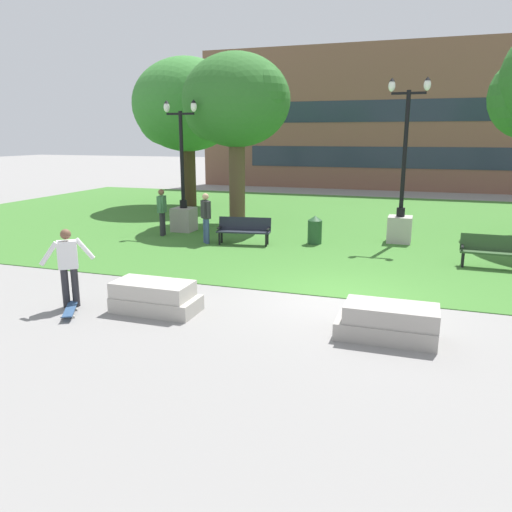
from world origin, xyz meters
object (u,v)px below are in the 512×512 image
(park_bench_near_right, at_px, (244,229))
(lamp_post_center, at_px, (183,205))
(person_skateboarder, at_px, (68,263))
(lamp_post_left, at_px, (401,211))
(skateboard, at_px, (70,311))
(park_bench_near_left, at_px, (495,249))
(person_bystander_far_lawn, at_px, (162,210))
(concrete_block_left, at_px, (388,322))
(trash_bin, at_px, (315,230))
(concrete_block_center, at_px, (155,297))
(person_bystander_near_lawn, at_px, (206,215))

(park_bench_near_right, height_order, lamp_post_center, lamp_post_center)
(person_skateboarder, distance_m, park_bench_near_right, 7.31)
(lamp_post_left, bearing_deg, skateboard, -122.48)
(person_skateboarder, bearing_deg, lamp_post_center, 100.55)
(park_bench_near_left, distance_m, lamp_post_left, 3.86)
(lamp_post_left, bearing_deg, person_bystander_far_lawn, -169.64)
(concrete_block_left, height_order, person_bystander_far_lawn, person_bystander_far_lawn)
(trash_bin, bearing_deg, park_bench_near_right, -159.87)
(lamp_post_left, xyz_separation_m, lamp_post_center, (-8.00, -0.48, -0.10))
(park_bench_near_right, bearing_deg, park_bench_near_left, -5.38)
(park_bench_near_left, height_order, park_bench_near_right, same)
(concrete_block_left, xyz_separation_m, lamp_post_left, (-0.25, 8.77, 0.80))
(concrete_block_center, distance_m, person_bystander_near_lawn, 6.83)
(concrete_block_center, xyz_separation_m, trash_bin, (1.80, 7.66, 0.20))
(park_bench_near_right, distance_m, person_bystander_near_lawn, 1.38)
(park_bench_near_left, relative_size, person_bystander_far_lawn, 1.06)
(trash_bin, bearing_deg, person_skateboarder, -114.62)
(skateboard, relative_size, lamp_post_left, 0.18)
(person_skateboarder, relative_size, lamp_post_center, 0.35)
(lamp_post_center, bearing_deg, person_skateboarder, -79.45)
(park_bench_near_right, height_order, person_bystander_far_lawn, person_bystander_far_lawn)
(concrete_block_center, height_order, park_bench_near_right, park_bench_near_right)
(lamp_post_left, relative_size, lamp_post_center, 1.11)
(park_bench_near_right, relative_size, lamp_post_left, 0.34)
(lamp_post_center, distance_m, person_bystander_near_lawn, 2.48)
(concrete_block_left, relative_size, lamp_post_center, 0.37)
(trash_bin, bearing_deg, concrete_block_left, -68.64)
(person_bystander_near_lawn, bearing_deg, trash_bin, 17.16)
(concrete_block_center, distance_m, skateboard, 1.76)
(person_bystander_far_lawn, bearing_deg, lamp_post_left, 10.36)
(trash_bin, xyz_separation_m, person_bystander_near_lawn, (-3.54, -1.09, 0.48))
(concrete_block_center, xyz_separation_m, park_bench_near_left, (7.21, 6.11, 0.23))
(park_bench_near_right, xyz_separation_m, person_bystander_near_lawn, (-1.28, -0.27, 0.44))
(skateboard, relative_size, park_bench_near_left, 0.54)
(concrete_block_left, height_order, person_bystander_near_lawn, person_bystander_near_lawn)
(park_bench_near_left, bearing_deg, concrete_block_center, -139.70)
(park_bench_near_left, bearing_deg, lamp_post_center, 168.18)
(concrete_block_center, xyz_separation_m, person_bystander_far_lawn, (-3.83, 7.30, 0.68))
(park_bench_near_right, bearing_deg, concrete_block_center, -86.12)
(skateboard, relative_size, person_bystander_far_lawn, 0.57)
(person_skateboarder, bearing_deg, concrete_block_left, 3.32)
(person_skateboarder, bearing_deg, lamp_post_left, 55.09)
(concrete_block_center, distance_m, lamp_post_center, 9.07)
(concrete_block_left, xyz_separation_m, person_bystander_far_lawn, (-8.60, 7.24, 0.68))
(concrete_block_left, relative_size, person_bystander_near_lawn, 1.06)
(concrete_block_left, bearing_deg, skateboard, -172.68)
(lamp_post_left, bearing_deg, lamp_post_center, -176.58)
(concrete_block_left, relative_size, person_skateboarder, 1.06)
(concrete_block_left, xyz_separation_m, park_bench_near_right, (-5.23, 6.77, 0.23))
(concrete_block_center, bearing_deg, skateboard, -154.39)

